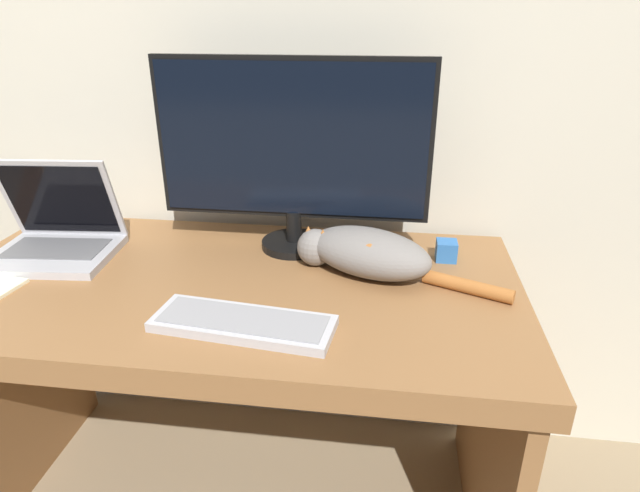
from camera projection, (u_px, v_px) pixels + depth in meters
wall_back at (258, 11)px, 1.40m from camera, size 6.40×0.06×2.60m
desk at (232, 335)px, 1.33m from camera, size 1.37×0.71×0.72m
monitor at (292, 149)px, 1.33m from camera, size 0.69×0.17×0.49m
laptop at (56, 237)px, 1.38m from camera, size 0.31×0.27×0.25m
external_keyboard at (243, 323)px, 1.07m from camera, size 0.38×0.16×0.02m
cat at (366, 252)px, 1.27m from camera, size 0.51×0.27×0.11m
small_toy at (446, 251)px, 1.35m from camera, size 0.05×0.05×0.05m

